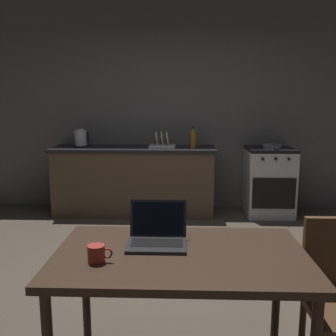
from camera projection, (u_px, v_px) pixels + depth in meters
name	position (u px, v px, depth m)	size (l,w,h in m)	color
ground_plane	(169.00, 292.00, 3.05)	(12.00, 12.00, 0.00)	#473D33
back_wall	(197.00, 107.00, 5.27)	(6.40, 0.10, 2.84)	#545355
kitchen_counter	(134.00, 180.00, 5.12)	(2.16, 0.64, 0.90)	#4C3D2D
stove_oven	(269.00, 181.00, 5.06)	(0.60, 0.62, 0.90)	#B7BABF
dining_table	(180.00, 265.00, 2.00)	(1.32, 0.80, 0.73)	#332319
laptop	(157.00, 236.00, 2.09)	(0.32, 0.27, 0.22)	#232326
electric_kettle	(81.00, 138.00, 5.05)	(0.19, 0.17, 0.24)	black
bottle	(193.00, 138.00, 4.94)	(0.08, 0.08, 0.28)	#8C601E
frying_pan	(273.00, 146.00, 4.95)	(0.26, 0.43, 0.05)	gray
coffee_mug	(97.00, 254.00, 1.86)	(0.12, 0.08, 0.09)	#9E2D28
dish_rack	(162.00, 144.00, 5.02)	(0.34, 0.26, 0.21)	silver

